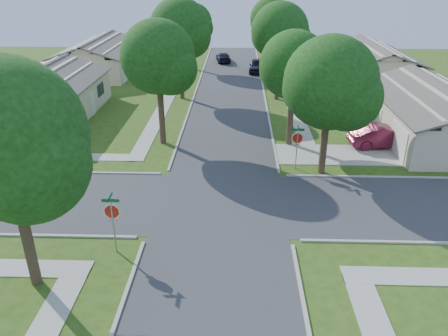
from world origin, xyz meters
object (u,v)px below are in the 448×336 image
tree_w_far (194,24)px  tree_e_far (271,21)px  stop_sign_sw (112,214)px  tree_sw_corner (8,145)px  tree_w_near (159,61)px  tree_w_mid (180,31)px  house_nw_far (101,60)px  tree_e_mid (280,34)px  tree_ne_corner (331,87)px  car_curb_west (223,57)px  tree_e_near (294,68)px  car_curb_east (257,65)px  car_driveway (383,136)px  house_ne_near (435,118)px  house_nw_near (44,99)px  house_ne_far (371,67)px  stop_sign_ne (297,140)px

tree_w_far → tree_e_far: bearing=0.0°
stop_sign_sw → tree_sw_corner: bearing=-140.0°
tree_w_far → tree_sw_corner: bearing=-93.9°
tree_w_near → stop_sign_sw: bearing=-90.2°
tree_w_mid → house_nw_far: bearing=135.9°
tree_e_mid → tree_ne_corner: 16.89m
tree_w_near → car_curb_west: 30.63m
tree_w_near → tree_w_mid: tree_w_mid is taller
tree_e_near → car_curb_west: 30.93m
tree_e_far → tree_ne_corner: 29.85m
tree_e_mid → tree_w_near: size_ratio=1.03×
car_curb_east → car_driveway: bearing=-66.6°
house_ne_near → car_curb_west: 32.82m
car_driveway → car_curb_east: 25.62m
house_nw_near → car_driveway: 28.21m
tree_e_far → house_nw_far: (-20.75, -2.01, -4.46)m
tree_e_near → car_curb_east: bearing=93.7°
tree_w_near → car_driveway: (16.14, -0.31, -5.30)m
tree_ne_corner → car_curb_west: bearing=102.3°
tree_w_mid → house_ne_far: (20.63, 7.99, -4.97)m
house_ne_far → house_ne_near: bearing=-90.0°
tree_e_far → car_curb_east: size_ratio=1.86×
tree_w_mid → car_curb_west: bearing=79.1°
tree_sw_corner → tree_ne_corner: tree_sw_corner is taller
tree_e_near → house_ne_near: size_ratio=0.61×
tree_sw_corner → tree_w_far: bearing=86.1°
tree_w_near → tree_w_mid: size_ratio=0.94×
tree_e_near → car_driveway: bearing=-2.6°
tree_e_near → tree_e_mid: 12.02m
tree_e_near → house_ne_far: (11.24, 19.99, -4.13)m
tree_w_far → tree_sw_corner: tree_sw_corner is taller
tree_e_near → house_nw_far: tree_e_near is taller
house_ne_near → tree_sw_corner: bearing=-142.5°
house_ne_far → tree_sw_corner: bearing=-123.1°
tree_w_far → car_curb_east: tree_w_far is taller
house_nw_far → car_curb_east: house_nw_far is taller
tree_e_mid → house_nw_near: bearing=-163.8°
tree_w_mid → house_ne_far: size_ratio=0.70×
tree_w_mid → tree_w_near: bearing=-90.0°
tree_e_far → car_driveway: (6.75, -25.31, -5.16)m
tree_w_near → house_nw_far: tree_w_near is taller
tree_w_far → car_curb_east: 9.22m
tree_w_far → house_nw_near: (-11.34, -19.01, -3.99)m
stop_sign_sw → car_curb_east: stop_sign_sw is taller
tree_e_far → tree_ne_corner: size_ratio=1.01×
tree_w_mid → tree_sw_corner: (-2.80, -28.00, -0.23)m
stop_sign_sw → tree_e_mid: bearing=69.8°
car_driveway → car_curb_east: (-8.30, 24.24, -0.02)m
house_ne_far → car_curb_east: bearing=162.9°
car_driveway → stop_sign_ne: bearing=116.1°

